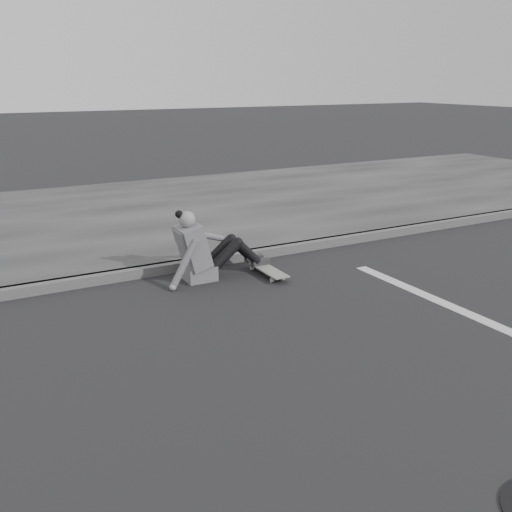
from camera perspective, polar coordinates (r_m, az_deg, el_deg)
The scene contains 5 objects.
ground at distance 4.99m, azimuth -0.79°, elevation -10.52°, with size 80.00×80.00×0.00m, color black.
curb at distance 7.18m, azimuth -10.31°, elevation -1.39°, with size 24.00×0.16×0.12m, color #4A4A4A.
sidewalk at distance 10.00m, azimuth -15.76°, elevation 3.57°, with size 24.00×6.00×0.12m, color #313131.
skateboard at distance 7.05m, azimuth 1.09°, elevation -1.36°, with size 0.20×0.78×0.09m.
seated_woman at distance 6.87m, azimuth -5.26°, elevation 0.58°, with size 1.38×0.46×0.88m.
Camera 1 is at (-2.02, -3.92, 2.34)m, focal length 40.00 mm.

